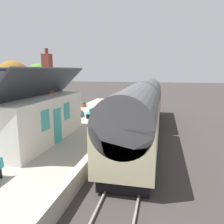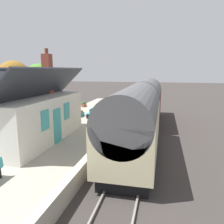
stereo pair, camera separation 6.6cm
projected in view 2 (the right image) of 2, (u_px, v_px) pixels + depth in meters
The scene contains 15 objects.
ground_plane at pixel (130, 136), 17.93m from camera, with size 160.00×160.00×0.00m, color #383330.
platform at pixel (80, 128), 18.76m from camera, with size 32.00×6.39×0.87m, color #A39B8C.
platform_edge_coping at pixel (115, 125), 18.02m from camera, with size 32.00×0.36×0.02m, color beige.
rail_near at pixel (150, 137), 17.56m from camera, with size 52.00×0.08×0.14m, color gray.
rail_far at pixel (132, 136), 17.88m from camera, with size 52.00×0.08×0.14m, color gray.
train at pixel (142, 108), 17.88m from camera, with size 19.32×2.73×4.32m.
station_building at pixel (33, 116), 13.95m from camera, with size 8.30×3.61×5.78m.
bench_near_building at pixel (104, 105), 25.03m from camera, with size 1.41×0.48×0.88m.
bench_by_lamp at pixel (91, 112), 20.71m from camera, with size 1.40×0.44×0.88m.
bench_platform_end at pixel (99, 109), 22.38m from camera, with size 1.41×0.47×0.88m.
planter_corner_building at pixel (109, 120), 18.47m from camera, with size 1.00×0.32×0.63m.
planter_edge_far at pixel (84, 104), 26.90m from camera, with size 1.01×0.32×0.63m.
planter_bench_left at pixel (81, 113), 21.22m from camera, with size 1.05×0.32×0.60m.
tree_far_left at pixel (40, 82), 23.99m from camera, with size 3.80×3.36×5.87m.
tree_far_right at pixel (14, 75), 28.73m from camera, with size 4.05×3.90×6.39m.
Camera 2 is at (-17.14, -2.45, 5.23)m, focal length 36.00 mm.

